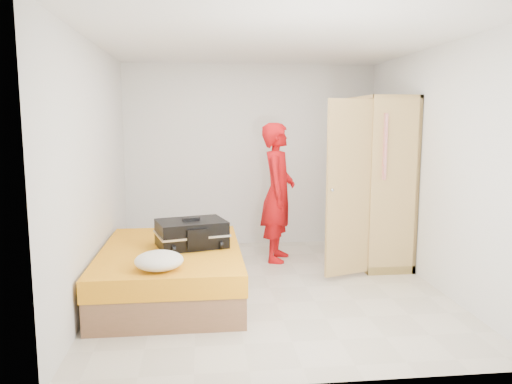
{
  "coord_description": "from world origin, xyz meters",
  "views": [
    {
      "loc": [
        -0.73,
        -5.18,
        1.83
      ],
      "look_at": [
        -0.1,
        0.42,
        1.0
      ],
      "focal_mm": 35.0,
      "sensor_mm": 36.0,
      "label": 1
    }
  ],
  "objects": [
    {
      "name": "suitcase",
      "position": [
        -0.84,
        -0.02,
        0.64
      ],
      "size": [
        0.82,
        0.68,
        0.31
      ],
      "rotation": [
        0.0,
        0.0,
        0.26
      ],
      "color": "black",
      "rests_on": "bed"
    },
    {
      "name": "bed",
      "position": [
        -1.05,
        -0.08,
        0.25
      ],
      "size": [
        1.42,
        2.02,
        0.5
      ],
      "color": "brown",
      "rests_on": "ground"
    },
    {
      "name": "pillow",
      "position": [
        -0.94,
        0.77,
        0.55
      ],
      "size": [
        0.55,
        0.33,
        0.09
      ],
      "primitive_type": "cube",
      "rotation": [
        0.0,
        0.0,
        0.13
      ],
      "color": "silver",
      "rests_on": "bed"
    },
    {
      "name": "wardrobe",
      "position": [
        1.45,
        0.85,
        1.0
      ],
      "size": [
        1.14,
        1.37,
        2.1
      ],
      "color": "tan",
      "rests_on": "ground"
    },
    {
      "name": "person",
      "position": [
        0.26,
        1.1,
        0.89
      ],
      "size": [
        0.59,
        0.74,
        1.78
      ],
      "primitive_type": "imported",
      "rotation": [
        0.0,
        0.0,
        1.28
      ],
      "color": "#BD0D0B",
      "rests_on": "ground"
    },
    {
      "name": "room",
      "position": [
        0.0,
        0.0,
        1.3
      ],
      "size": [
        4.0,
        4.02,
        2.6
      ],
      "color": "beige",
      "rests_on": "ground"
    },
    {
      "name": "round_cushion",
      "position": [
        -1.11,
        -0.82,
        0.58
      ],
      "size": [
        0.43,
        0.43,
        0.17
      ],
      "primitive_type": "ellipsoid",
      "color": "silver",
      "rests_on": "bed"
    }
  ]
}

